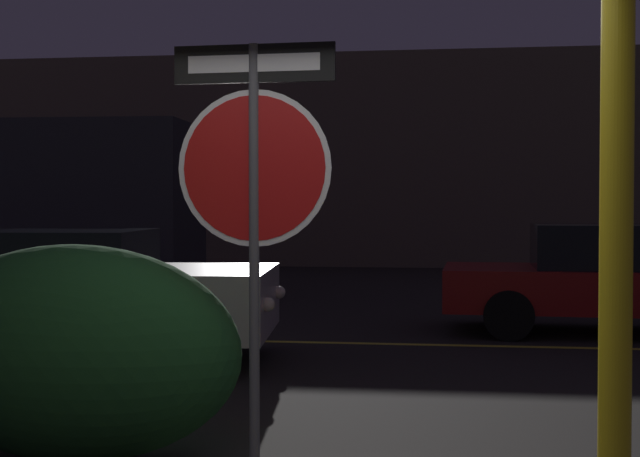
{
  "coord_description": "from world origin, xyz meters",
  "views": [
    {
      "loc": [
        0.64,
        -3.61,
        1.62
      ],
      "look_at": [
        -0.42,
        4.27,
        1.4
      ],
      "focal_mm": 50.0,
      "sensor_mm": 36.0,
      "label": 1
    }
  ],
  "objects_px": {
    "yellow_pole_right": "(617,198)",
    "delivery_truck": "(35,204)",
    "passing_car_2": "(76,293)",
    "passing_car_3": "(608,279)",
    "hedge_bush_2": "(73,353)",
    "stop_sign": "(254,171)"
  },
  "relations": [
    {
      "from": "hedge_bush_2",
      "to": "delivery_truck",
      "type": "bearing_deg",
      "value": 116.56
    },
    {
      "from": "yellow_pole_right",
      "to": "hedge_bush_2",
      "type": "distance_m",
      "value": 3.56
    },
    {
      "from": "yellow_pole_right",
      "to": "passing_car_3",
      "type": "bearing_deg",
      "value": 79.81
    },
    {
      "from": "stop_sign",
      "to": "hedge_bush_2",
      "type": "xyz_separation_m",
      "value": [
        -1.22,
        0.3,
        -1.12
      ]
    },
    {
      "from": "yellow_pole_right",
      "to": "delivery_truck",
      "type": "bearing_deg",
      "value": 124.39
    },
    {
      "from": "hedge_bush_2",
      "to": "passing_car_3",
      "type": "relative_size",
      "value": 0.51
    },
    {
      "from": "passing_car_3",
      "to": "delivery_truck",
      "type": "bearing_deg",
      "value": -108.51
    },
    {
      "from": "stop_sign",
      "to": "passing_car_2",
      "type": "xyz_separation_m",
      "value": [
        -2.65,
        3.71,
        -1.11
      ]
    },
    {
      "from": "stop_sign",
      "to": "yellow_pole_right",
      "type": "height_order",
      "value": "yellow_pole_right"
    },
    {
      "from": "passing_car_2",
      "to": "passing_car_3",
      "type": "distance_m",
      "value": 6.44
    },
    {
      "from": "stop_sign",
      "to": "passing_car_3",
      "type": "distance_m",
      "value": 7.3
    },
    {
      "from": "stop_sign",
      "to": "yellow_pole_right",
      "type": "distance_m",
      "value": 2.25
    },
    {
      "from": "stop_sign",
      "to": "delivery_truck",
      "type": "height_order",
      "value": "delivery_truck"
    },
    {
      "from": "passing_car_2",
      "to": "hedge_bush_2",
      "type": "bearing_deg",
      "value": 17.76
    },
    {
      "from": "passing_car_3",
      "to": "delivery_truck",
      "type": "relative_size",
      "value": 0.75
    },
    {
      "from": "hedge_bush_2",
      "to": "passing_car_3",
      "type": "bearing_deg",
      "value": 54.65
    },
    {
      "from": "hedge_bush_2",
      "to": "stop_sign",
      "type": "bearing_deg",
      "value": -13.96
    },
    {
      "from": "delivery_truck",
      "to": "passing_car_2",
      "type": "bearing_deg",
      "value": -153.69
    },
    {
      "from": "stop_sign",
      "to": "hedge_bush_2",
      "type": "relative_size",
      "value": 1.17
    },
    {
      "from": "yellow_pole_right",
      "to": "delivery_truck",
      "type": "xyz_separation_m",
      "value": [
        -7.81,
        11.41,
        -0.02
      ]
    },
    {
      "from": "passing_car_2",
      "to": "passing_car_3",
      "type": "xyz_separation_m",
      "value": [
        5.81,
        2.78,
        -0.02
      ]
    },
    {
      "from": "hedge_bush_2",
      "to": "passing_car_3",
      "type": "xyz_separation_m",
      "value": [
        4.38,
        6.18,
        -0.0
      ]
    }
  ]
}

